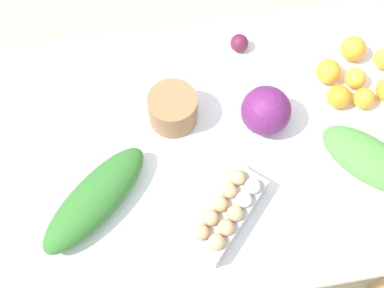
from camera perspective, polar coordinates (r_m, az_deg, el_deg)
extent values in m
plane|color=#C6B289|center=(2.22, 0.00, -8.61)|extent=(8.00, 8.00, 0.00)
cube|color=silver|center=(1.56, 0.00, -0.58)|extent=(1.42, 0.90, 0.03)
cylinder|color=tan|center=(2.20, 15.19, 6.93)|extent=(0.06, 0.06, 0.69)
cylinder|color=tan|center=(2.13, -19.38, 1.77)|extent=(0.06, 0.06, 0.69)
sphere|color=#601E5B|center=(1.54, 7.89, 3.53)|extent=(0.14, 0.14, 0.14)
cube|color=#A8A8A3|center=(1.44, 3.67, -7.46)|extent=(0.26, 0.27, 0.06)
sphere|color=tan|center=(1.37, 2.60, -10.38)|extent=(0.04, 0.04, 0.04)
sphere|color=tan|center=(1.39, 3.61, -8.87)|extent=(0.04, 0.04, 0.04)
sphere|color=tan|center=(1.40, 4.59, -7.38)|extent=(0.04, 0.04, 0.04)
sphere|color=white|center=(1.42, 5.54, -5.93)|extent=(0.04, 0.04, 0.04)
sphere|color=white|center=(1.43, 6.46, -4.50)|extent=(0.04, 0.04, 0.04)
sphere|color=tan|center=(1.38, 0.94, -9.37)|extent=(0.04, 0.04, 0.04)
sphere|color=tan|center=(1.39, 1.96, -7.88)|extent=(0.04, 0.04, 0.04)
sphere|color=tan|center=(1.41, 2.95, -6.41)|extent=(0.04, 0.04, 0.04)
sphere|color=tan|center=(1.42, 3.92, -4.98)|extent=(0.04, 0.04, 0.04)
sphere|color=tan|center=(1.44, 4.86, -3.57)|extent=(0.04, 0.04, 0.04)
cylinder|color=olive|center=(1.55, -2.06, 3.76)|extent=(0.14, 0.14, 0.11)
ellipsoid|color=#4C933D|center=(1.57, 18.29, -1.54)|extent=(0.29, 0.31, 0.08)
ellipsoid|color=#2D6B28|center=(1.46, -10.30, -5.80)|extent=(0.36, 0.34, 0.09)
sphere|color=#5B1933|center=(1.72, 5.06, 10.68)|extent=(0.06, 0.06, 0.06)
sphere|color=orange|center=(1.67, 17.87, 4.66)|extent=(0.06, 0.06, 0.06)
sphere|color=orange|center=(1.69, 14.32, 7.49)|extent=(0.08, 0.08, 0.08)
sphere|color=#F9A833|center=(1.77, 19.81, 8.53)|extent=(0.07, 0.07, 0.07)
sphere|color=orange|center=(1.76, 16.82, 9.70)|extent=(0.08, 0.08, 0.08)
sphere|color=orange|center=(1.65, 15.38, 4.89)|extent=(0.07, 0.07, 0.07)
sphere|color=#F9A833|center=(1.70, 17.01, 6.74)|extent=(0.07, 0.07, 0.07)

